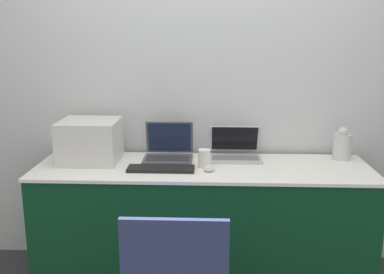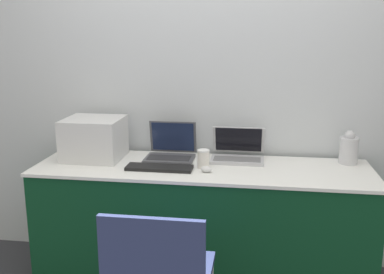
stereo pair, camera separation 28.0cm
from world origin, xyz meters
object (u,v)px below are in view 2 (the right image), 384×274
printer (94,137)px  chair (159,273)px  external_keyboard (159,168)px  coffee_cup (203,159)px  laptop_right (238,152)px  metal_pitcher (349,149)px  mouse (206,169)px  laptop_left (171,150)px

printer → chair: 1.16m
external_keyboard → chair: bearing=-78.0°
coffee_cup → external_keyboard: bearing=-163.8°
laptop_right → coffee_cup: (-0.20, -0.21, 0.01)m
chair → laptop_right: bearing=72.4°
coffee_cup → chair: 0.86m
chair → metal_pitcher: bearing=44.4°
mouse → chair: 0.76m
laptop_left → external_keyboard: (-0.02, -0.26, -0.04)m
printer → laptop_right: size_ratio=1.08×
laptop_right → metal_pitcher: 0.71m
laptop_right → chair: laptop_right is taller
external_keyboard → coffee_cup: size_ratio=3.59×
external_keyboard → metal_pitcher: (1.17, 0.30, 0.09)m
laptop_right → mouse: size_ratio=4.90×
laptop_left → coffee_cup: laptop_left is taller
printer → laptop_left: bearing=8.5°
laptop_left → laptop_right: laptop_left is taller
printer → external_keyboard: printer is taller
laptop_right → chair: bearing=-107.6°
external_keyboard → chair: (0.15, -0.70, -0.30)m
mouse → laptop_right: bearing=60.6°
mouse → metal_pitcher: 0.93m
metal_pitcher → external_keyboard: bearing=-165.6°
printer → coffee_cup: 0.75m
external_keyboard → printer: bearing=159.3°
laptop_right → printer: bearing=-173.3°
printer → laptop_left: (0.50, 0.07, -0.09)m
laptop_left → coffee_cup: size_ratio=2.80×
external_keyboard → mouse: size_ratio=5.82×
printer → coffee_cup: size_ratio=3.26×
external_keyboard → chair: size_ratio=0.48×
metal_pitcher → laptop_right: bearing=-179.3°
laptop_right → metal_pitcher: (0.70, 0.01, 0.05)m
metal_pitcher → laptop_left: bearing=-177.8°
metal_pitcher → mouse: bearing=-160.3°
laptop_left → mouse: (0.27, -0.27, -0.03)m
mouse → chair: bearing=-101.8°
laptop_right → chair: size_ratio=0.41×
external_keyboard → laptop_left: bearing=85.0°
laptop_left → laptop_right: size_ratio=0.93×
printer → laptop_right: printer is taller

